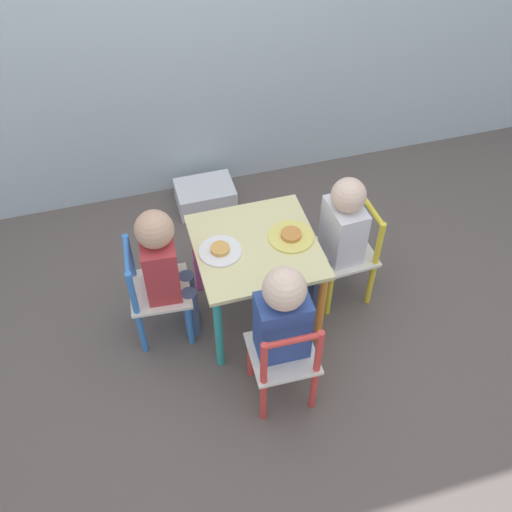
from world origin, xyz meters
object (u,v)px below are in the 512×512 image
object	(u,v)px
child_front	(281,321)
storage_bin	(205,196)
plate_right	(291,236)
chair_yellow	(348,254)
plate_left	(220,251)
child_left	(165,264)
kids_table	(256,258)
chair_red	(284,361)
chair_blue	(155,293)
child_right	(339,232)

from	to	relation	value
child_front	storage_bin	xyz separation A→B (m)	(-0.05, 1.20, -0.37)
child_front	plate_right	bearing A→B (deg)	-111.48
chair_yellow	plate_left	world-z (taller)	chair_yellow
child_left	plate_left	xyz separation A→B (m)	(0.23, -0.03, 0.05)
plate_left	plate_right	xyz separation A→B (m)	(0.31, -0.00, 0.00)
chair_yellow	kids_table	bearing A→B (deg)	-90.00
plate_right	chair_red	bearing A→B (deg)	-110.29
child_front	chair_red	bearing A→B (deg)	90.00
child_front	chair_yellow	bearing A→B (deg)	-136.73
chair_blue	chair_yellow	bearing A→B (deg)	-86.42
kids_table	storage_bin	world-z (taller)	kids_table
chair_red	child_left	world-z (taller)	child_left
plate_left	child_right	bearing A→B (deg)	2.00
child_right	storage_bin	xyz separation A→B (m)	(-0.45, 0.79, -0.35)
child_right	storage_bin	bearing A→B (deg)	-153.13
child_front	storage_bin	world-z (taller)	child_front
child_right	plate_right	bearing A→B (deg)	-88.14
child_right	child_front	xyz separation A→B (m)	(-0.40, -0.41, 0.02)
chair_blue	child_front	size ratio (longest dim) A/B	0.71
storage_bin	kids_table	bearing A→B (deg)	-85.49
kids_table	child_right	bearing A→B (deg)	2.80
chair_yellow	plate_right	bearing A→B (deg)	-88.54
child_left	child_front	distance (m)	0.56
plate_right	chair_blue	bearing A→B (deg)	176.76
kids_table	child_left	xyz separation A→B (m)	(-0.39, 0.03, 0.04)
kids_table	chair_yellow	xyz separation A→B (m)	(0.45, 0.02, -0.13)
kids_table	child_right	distance (m)	0.39
chair_red	kids_table	bearing A→B (deg)	-90.00
child_right	plate_left	bearing A→B (deg)	-90.80
chair_blue	kids_table	bearing A→B (deg)	-90.00
chair_blue	child_right	size ratio (longest dim) A/B	0.74
child_front	child_left	bearing A→B (deg)	-46.49
plate_left	storage_bin	distance (m)	0.91
child_front	plate_left	xyz separation A→B (m)	(-0.14, 0.39, 0.04)
chair_red	plate_left	xyz separation A→B (m)	(-0.14, 0.45, 0.22)
kids_table	chair_blue	bearing A→B (deg)	175.65
kids_table	chair_yellow	distance (m)	0.47
chair_blue	plate_right	xyz separation A→B (m)	(0.60, -0.03, 0.22)
chair_blue	storage_bin	distance (m)	0.88
child_right	plate_right	world-z (taller)	child_right
plate_right	storage_bin	distance (m)	0.93
child_front	plate_left	bearing A→B (deg)	-68.11
child_front	child_right	bearing A→B (deg)	-132.73
storage_bin	child_right	bearing A→B (deg)	-60.32
child_front	plate_right	world-z (taller)	child_front
chair_blue	plate_right	bearing A→B (deg)	-88.89
chair_red	plate_right	world-z (taller)	chair_red
chair_red	storage_bin	world-z (taller)	chair_red
chair_red	plate_left	world-z (taller)	chair_red
kids_table	chair_yellow	bearing A→B (deg)	2.80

